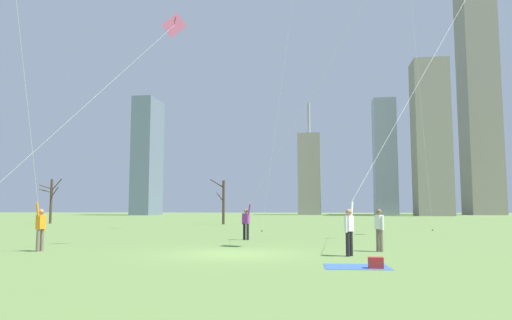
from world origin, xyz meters
name	(u,v)px	position (x,y,z in m)	size (l,w,h in m)	color
ground_plane	(232,254)	(0.00, 0.00, 0.00)	(400.00, 400.00, 0.00)	#5B7A3D
kite_flyer_midfield_right_blue	(292,138)	(1.77, 6.38, 5.11)	(11.80, 7.24, 19.68)	black
kite_flyer_midfield_left_green	(36,183)	(-7.42, -0.62, 2.60)	(1.07, 5.00, 13.41)	#726656
kite_flyer_foreground_right_white	(378,172)	(5.32, 1.01, 2.98)	(8.47, 8.95, 15.00)	black
kite_flyer_foreground_left_pink	(10,189)	(-7.69, -1.72, 2.33)	(5.90, 5.99, 10.42)	#726656
bystander_strolling_midfield	(379,228)	(5.39, 1.74, 0.90)	(0.33, 0.46, 1.62)	#726656
picnic_spot	(367,264)	(4.48, -3.53, 0.09)	(1.87, 1.50, 0.31)	#3359B2
bare_tree_leftmost	(223,200)	(-7.45, 33.11, 2.56)	(1.71, 1.52, 4.85)	#423326
bare_tree_center	(51,199)	(-27.07, 32.91, 2.71)	(2.49, 2.23, 5.02)	#423326
skyline_mid_tower_left	(478,98)	(46.03, 121.74, 32.48)	(8.61, 11.13, 64.96)	gray
skyline_squat_block	(431,138)	(28.40, 100.50, 18.50)	(8.04, 7.73, 36.99)	gray
skyline_slender_spire	(385,157)	(19.34, 114.73, 15.55)	(5.82, 6.67, 31.10)	gray
skyline_short_annex	(147,157)	(-44.02, 106.26, 15.62)	(5.29, 10.99, 31.24)	slate
skyline_tall_tower	(310,174)	(-0.96, 118.76, 11.34)	(6.20, 9.41, 31.97)	gray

